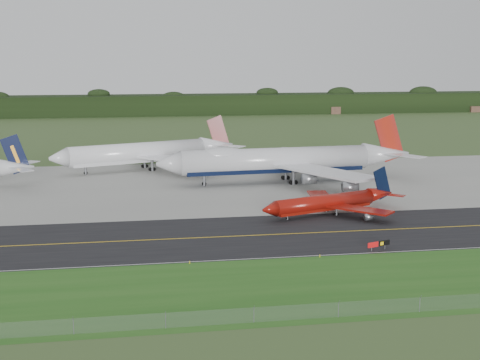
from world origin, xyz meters
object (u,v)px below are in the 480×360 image
Objects in this scene: jet_red_737 at (331,202)px; taxiway_sign at (379,244)px; jet_ba_747 at (284,160)px; jet_star_tail at (147,153)px.

taxiway_sign is (0.26, -29.58, -1.51)m from jet_red_737.
jet_ba_747 reaches higher than jet_red_737.
jet_ba_747 reaches higher than taxiway_sign.
jet_red_737 is at bearing -86.97° from jet_ba_747.
jet_star_tail is (-37.99, 28.38, -1.03)m from jet_ba_747.
jet_red_737 is 0.59× the size of jet_star_tail.
taxiway_sign is (2.33, -68.72, -5.24)m from jet_ba_747.
jet_star_tail is at bearing 112.55° from taxiway_sign.
jet_red_737 is 7.23× the size of taxiway_sign.
jet_ba_747 is 39.37m from jet_red_737.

